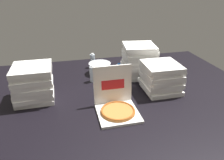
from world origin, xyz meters
TOP-DOWN VIEW (x-y plane):
  - ground_plane at (0.00, 0.00)m, footprint 3.20×2.40m
  - open_pizza_box at (-0.07, -0.29)m, footprint 0.38×0.43m
  - pizza_stack_center_near at (0.41, 0.44)m, footprint 0.44×0.43m
  - pizza_stack_right_near at (-0.84, 0.13)m, footprint 0.42×0.42m
  - pizza_stack_center_far at (0.51, 0.00)m, footprint 0.41×0.40m
  - ice_bucket at (-0.06, 0.63)m, footprint 0.29×0.29m
  - water_bottle_0 at (-0.12, 0.86)m, footprint 0.06×0.06m
  - water_bottle_1 at (0.00, 0.38)m, footprint 0.06×0.06m
  - water_bottle_2 at (0.14, 0.40)m, footprint 0.06×0.06m
  - water_bottle_3 at (-0.19, 0.40)m, footprint 0.06×0.06m

SIDE VIEW (x-z plane):
  - ground_plane at x=0.00m, z-range -0.02..0.00m
  - ice_bucket at x=-0.06m, z-range 0.00..0.14m
  - open_pizza_box at x=-0.07m, z-range -0.12..0.28m
  - water_bottle_0 at x=-0.12m, z-range -0.01..0.20m
  - water_bottle_1 at x=0.00m, z-range -0.01..0.20m
  - water_bottle_2 at x=0.14m, z-range -0.01..0.20m
  - water_bottle_3 at x=-0.19m, z-range -0.01..0.20m
  - pizza_stack_center_far at x=0.51m, z-range 0.00..0.32m
  - pizza_stack_right_near at x=-0.84m, z-range 0.00..0.37m
  - pizza_stack_center_near at x=0.41m, z-range 0.00..0.41m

